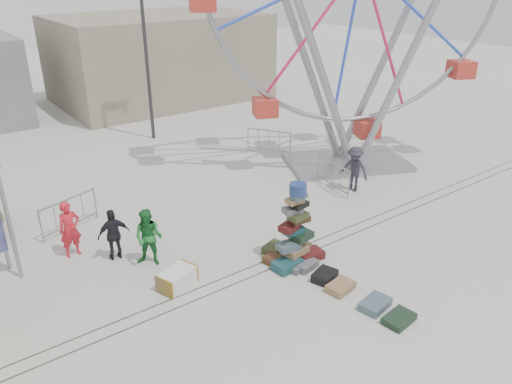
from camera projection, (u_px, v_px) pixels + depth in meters
ground at (268, 286)px, 13.13m from camera, size 90.00×90.00×0.00m
track_line_near at (255, 275)px, 13.57m from camera, size 40.00×0.04×0.01m
track_line_far at (246, 269)px, 13.86m from camera, size 40.00×0.04×0.01m
building_right at (159, 57)px, 30.49m from camera, size 12.00×8.00×5.00m
lamp_post_right at (147, 43)px, 22.44m from camera, size 1.41×0.25×8.00m
suitcase_tower at (295, 240)px, 13.98m from camera, size 1.69×1.51×2.41m
steamer_trunk at (177, 279)px, 13.03m from camera, size 1.15×0.89×0.47m
row_case_0 at (275, 249)px, 14.63m from camera, size 0.79×0.71×0.23m
row_case_1 at (297, 266)px, 13.85m from camera, size 0.75×0.61×0.17m
row_case_2 at (325, 276)px, 13.34m from camera, size 0.81×0.70×0.24m
row_case_3 at (340, 287)px, 12.92m from camera, size 0.80×0.62×0.20m
row_case_4 at (375, 304)px, 12.27m from camera, size 0.89×0.67×0.20m
row_case_5 at (399, 319)px, 11.79m from camera, size 0.84×0.61×0.17m
barricade_dummy_c at (69, 214)px, 15.69m from camera, size 1.93×0.73×1.10m
barricade_wheel_front at (333, 175)px, 18.57m from camera, size 0.45×1.99×1.10m
barricade_wheel_back at (269, 142)px, 22.09m from camera, size 1.15×1.74×1.10m
pedestrian_red at (70, 229)px, 14.20m from camera, size 0.63×0.43×1.69m
pedestrian_green at (149, 238)px, 13.77m from camera, size 1.02×1.03×1.68m
pedestrian_black at (114, 234)px, 14.06m from camera, size 0.95×0.49×1.54m
pedestrian_grey at (354, 169)px, 18.33m from camera, size 0.93×1.24×1.71m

